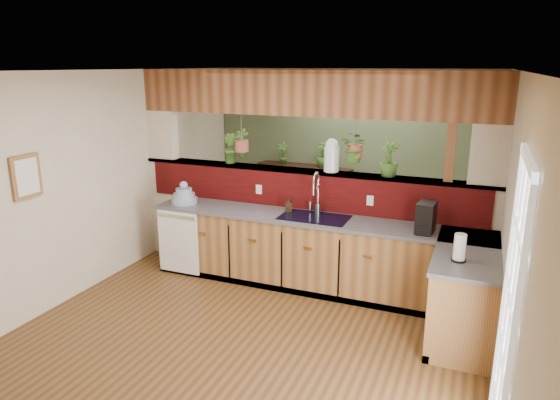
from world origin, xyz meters
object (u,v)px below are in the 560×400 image
at_px(coffee_maker, 426,219).
at_px(paper_towel, 460,248).
at_px(glass_jar, 332,155).
at_px(shelving_console, 304,197).
at_px(soap_dispenser, 289,204).
at_px(faucet, 316,191).
at_px(dish_stack, 184,196).

distance_m(coffee_maker, paper_towel, 0.82).
relative_size(glass_jar, shelving_console, 0.25).
distance_m(soap_dispenser, coffee_maker, 1.67).
height_order(paper_towel, shelving_console, paper_towel).
xyz_separation_m(coffee_maker, shelving_console, (-2.23, 2.35, -0.55)).
distance_m(faucet, coffee_maker, 1.34).
bearing_deg(paper_towel, soap_dispenser, 155.87).
distance_m(soap_dispenser, shelving_console, 2.28).
distance_m(faucet, glass_jar, 0.48).
distance_m(faucet, dish_stack, 1.77).
relative_size(dish_stack, shelving_console, 0.21).
height_order(soap_dispenser, shelving_console, soap_dispenser).
height_order(dish_stack, coffee_maker, coffee_maker).
bearing_deg(coffee_maker, soap_dispenser, 178.39).
distance_m(faucet, paper_towel, 1.95).
xyz_separation_m(dish_stack, soap_dispenser, (1.40, 0.17, -0.00)).
height_order(dish_stack, glass_jar, glass_jar).
relative_size(faucet, dish_stack, 1.56).
bearing_deg(dish_stack, paper_towel, -12.27).
bearing_deg(glass_jar, paper_towel, -36.43).
bearing_deg(faucet, soap_dispenser, -175.24).
relative_size(faucet, glass_jar, 1.30).
height_order(soap_dispenser, paper_towel, paper_towel).
bearing_deg(faucet, paper_towel, -29.10).
distance_m(faucet, soap_dispenser, 0.40).
distance_m(glass_jar, shelving_console, 2.42).
bearing_deg(dish_stack, coffee_maker, -0.48).
xyz_separation_m(soap_dispenser, paper_towel, (2.05, -0.92, 0.04)).
bearing_deg(paper_towel, glass_jar, 143.57).
bearing_deg(dish_stack, glass_jar, 12.73).
height_order(faucet, coffee_maker, faucet).
bearing_deg(shelving_console, dish_stack, -97.84).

